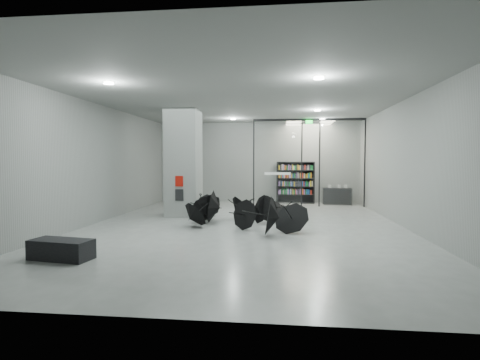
# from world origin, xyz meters

# --- Properties ---
(room) EXTENTS (14.00, 14.02, 4.01)m
(room) POSITION_xyz_m (0.00, 0.00, 2.84)
(room) COLOR gray
(room) RESTS_ON ground
(column) EXTENTS (1.20, 1.20, 4.00)m
(column) POSITION_xyz_m (-2.50, 2.00, 2.00)
(column) COLOR slate
(column) RESTS_ON ground
(fire_cabinet) EXTENTS (0.28, 0.04, 0.38)m
(fire_cabinet) POSITION_xyz_m (-2.50, 1.38, 1.35)
(fire_cabinet) COLOR #A50A07
(fire_cabinet) RESTS_ON column
(info_panel) EXTENTS (0.30, 0.03, 0.42)m
(info_panel) POSITION_xyz_m (-2.50, 1.38, 0.85)
(info_panel) COLOR black
(info_panel) RESTS_ON column
(exit_sign) EXTENTS (0.30, 0.06, 0.15)m
(exit_sign) POSITION_xyz_m (2.40, 5.30, 3.82)
(exit_sign) COLOR #0CE533
(exit_sign) RESTS_ON room
(glass_partition) EXTENTS (5.06, 0.08, 4.00)m
(glass_partition) POSITION_xyz_m (2.39, 5.50, 2.18)
(glass_partition) COLOR silver
(glass_partition) RESTS_ON ground
(bench) EXTENTS (1.38, 0.75, 0.42)m
(bench) POSITION_xyz_m (-3.47, -4.35, 0.21)
(bench) COLOR black
(bench) RESTS_ON ground
(bookshelf) EXTENTS (1.87, 0.48, 2.04)m
(bookshelf) POSITION_xyz_m (1.88, 6.75, 1.02)
(bookshelf) COLOR black
(bookshelf) RESTS_ON ground
(shop_counter) EXTENTS (1.35, 0.59, 0.79)m
(shop_counter) POSITION_xyz_m (3.83, 6.37, 0.40)
(shop_counter) COLOR black
(shop_counter) RESTS_ON ground
(umbrella_cluster) EXTENTS (4.48, 4.63, 1.29)m
(umbrella_cluster) POSITION_xyz_m (-0.23, 0.26, 0.30)
(umbrella_cluster) COLOR black
(umbrella_cluster) RESTS_ON ground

